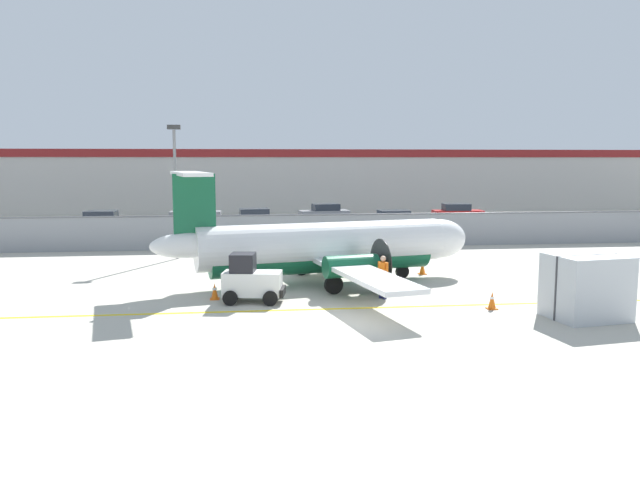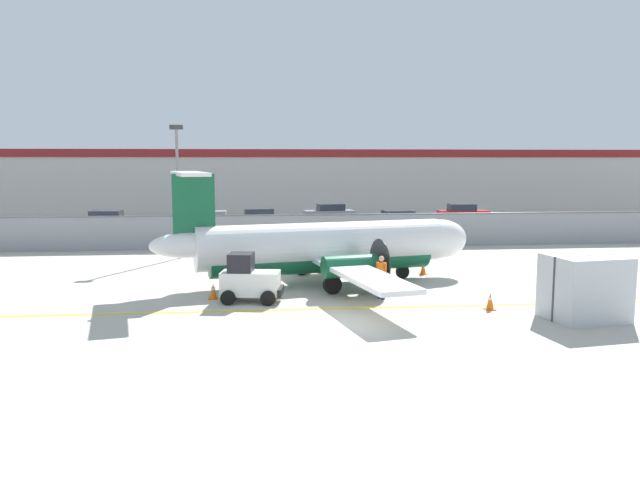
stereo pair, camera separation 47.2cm
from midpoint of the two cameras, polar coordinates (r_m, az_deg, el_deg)
ground_plane at (r=22.87m, az=0.89°, el=-6.30°), size 140.00×140.00×0.01m
perimeter_fence at (r=38.39m, az=-2.25°, el=0.92°), size 98.00×0.10×2.10m
parking_lot_strip at (r=49.91m, az=-3.27°, el=1.17°), size 98.00×17.00×0.12m
background_building at (r=68.12m, az=-4.23°, el=5.50°), size 91.00×8.10×6.50m
commuter_airplane at (r=27.32m, az=0.26°, el=-0.65°), size 14.37×15.97×4.92m
baggage_tug at (r=23.94m, az=-6.89°, el=-3.66°), size 2.47×1.69×1.88m
ground_crew_worker at (r=24.43m, az=5.22°, el=-3.18°), size 0.47×0.51×1.70m
cargo_container at (r=23.06m, az=22.63°, el=-3.97°), size 2.67×2.34×2.20m
traffic_cone_near_left at (r=24.72m, az=-10.15°, el=-4.65°), size 0.36×0.36×0.64m
traffic_cone_near_right at (r=30.00m, az=8.90°, el=-2.52°), size 0.36×0.36×0.64m
traffic_cone_far_left at (r=23.56m, az=14.90°, el=-5.38°), size 0.36×0.36×0.64m
traffic_cone_far_right at (r=29.08m, az=0.58°, el=-2.74°), size 0.36×0.36×0.64m
parked_car_0 at (r=48.75m, az=-19.76°, el=1.59°), size 4.27×2.15×1.58m
parked_car_1 at (r=53.43m, az=-11.60°, el=2.33°), size 4.24×2.07×1.58m
parked_car_2 at (r=48.26m, az=-6.17°, el=1.92°), size 4.33×2.29×1.58m
parked_car_3 at (r=53.26m, az=0.15°, el=2.47°), size 4.37×2.39×1.58m
parked_car_4 at (r=46.64m, az=6.59°, el=1.73°), size 4.29×2.19×1.58m
parked_car_5 at (r=54.56m, az=12.21°, el=2.42°), size 4.30×2.22×1.58m
apron_light_pole at (r=34.88m, az=-13.47°, el=5.32°), size 0.70×0.30×7.27m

